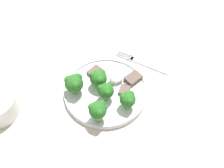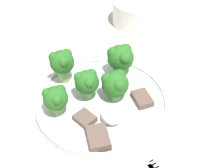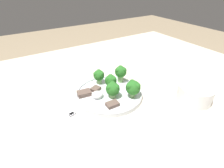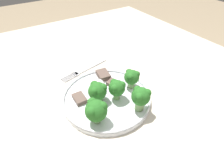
# 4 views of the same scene
# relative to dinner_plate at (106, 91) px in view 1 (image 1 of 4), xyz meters

# --- Properties ---
(table) EXTENTS (1.40, 1.20, 0.73)m
(table) POSITION_rel_dinner_plate_xyz_m (-0.06, 0.04, -0.08)
(table) COLOR beige
(table) RESTS_ON ground_plane
(dinner_plate) EXTENTS (0.24, 0.24, 0.02)m
(dinner_plate) POSITION_rel_dinner_plate_xyz_m (0.00, 0.00, 0.00)
(dinner_plate) COLOR white
(dinner_plate) RESTS_ON table
(fork) EXTENTS (0.05, 0.18, 0.00)m
(fork) POSITION_rel_dinner_plate_xyz_m (0.16, -0.01, -0.01)
(fork) COLOR silver
(fork) RESTS_ON table
(broccoli_floret_near_rim_left) EXTENTS (0.04, 0.04, 0.06)m
(broccoli_floret_near_rim_left) POSITION_rel_dinner_plate_xyz_m (-0.00, -0.08, 0.04)
(broccoli_floret_near_rim_left) COLOR #7FA866
(broccoli_floret_near_rim_left) RESTS_ON dinner_plate
(broccoli_floret_center_left) EXTENTS (0.04, 0.04, 0.06)m
(broccoli_floret_center_left) POSITION_rel_dinner_plate_xyz_m (-0.02, -0.02, 0.04)
(broccoli_floret_center_left) COLOR #7FA866
(broccoli_floret_center_left) RESTS_ON dinner_plate
(broccoli_floret_back_left) EXTENTS (0.05, 0.05, 0.06)m
(broccoli_floret_back_left) POSITION_rel_dinner_plate_xyz_m (-0.06, 0.06, 0.04)
(broccoli_floret_back_left) COLOR #7FA866
(broccoli_floret_back_left) RESTS_ON dinner_plate
(broccoli_floret_front_left) EXTENTS (0.05, 0.05, 0.06)m
(broccoli_floret_front_left) POSITION_rel_dinner_plate_xyz_m (0.00, 0.03, 0.04)
(broccoli_floret_front_left) COLOR #7FA866
(broccoli_floret_front_left) RESTS_ON dinner_plate
(broccoli_floret_center_back) EXTENTS (0.05, 0.05, 0.07)m
(broccoli_floret_center_back) POSITION_rel_dinner_plate_xyz_m (-0.08, -0.05, 0.05)
(broccoli_floret_center_back) COLOR #7FA866
(broccoli_floret_center_back) RESTS_ON dinner_plate
(meat_slice_front_slice) EXTENTS (0.04, 0.03, 0.01)m
(meat_slice_front_slice) POSITION_rel_dinner_plate_xyz_m (0.03, 0.07, 0.01)
(meat_slice_front_slice) COLOR brown
(meat_slice_front_slice) RESTS_ON dinner_plate
(meat_slice_middle_slice) EXTENTS (0.04, 0.04, 0.01)m
(meat_slice_middle_slice) POSITION_rel_dinner_plate_xyz_m (0.03, -0.04, 0.01)
(meat_slice_middle_slice) COLOR brown
(meat_slice_middle_slice) RESTS_ON dinner_plate
(meat_slice_rear_slice) EXTENTS (0.05, 0.04, 0.02)m
(meat_slice_rear_slice) POSITION_rel_dinner_plate_xyz_m (0.08, -0.04, 0.01)
(meat_slice_rear_slice) COLOR brown
(meat_slice_rear_slice) RESTS_ON dinner_plate
(sauce_dollop) EXTENTS (0.04, 0.04, 0.02)m
(sauce_dollop) POSITION_rel_dinner_plate_xyz_m (0.05, -0.00, 0.01)
(sauce_dollop) COLOR white
(sauce_dollop) RESTS_ON dinner_plate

